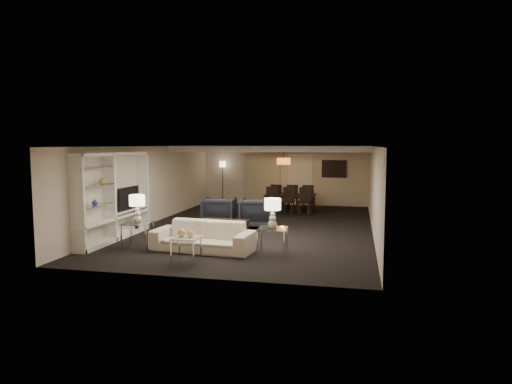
{
  "coord_description": "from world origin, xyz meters",
  "views": [
    {
      "loc": [
        3.01,
        -13.6,
        2.56
      ],
      "look_at": [
        0.0,
        0.0,
        1.1
      ],
      "focal_mm": 32.0,
      "sensor_mm": 36.0,
      "label": 1
    }
  ],
  "objects_px": {
    "chair_nr": "(304,201)",
    "armchair_left": "(219,212)",
    "sofa": "(203,236)",
    "chair_nm": "(288,201)",
    "vase_amber": "(102,180)",
    "chair_fm": "(293,197)",
    "pendant_light": "(284,161)",
    "chair_fl": "(278,197)",
    "floor_speaker": "(137,217)",
    "table_lamp_right": "(273,213)",
    "table_lamp_left": "(137,209)",
    "coffee_table": "(222,229)",
    "dining_table": "(290,203)",
    "side_table_right": "(272,241)",
    "floor_lamp": "(223,183)",
    "chair_nl": "(272,200)",
    "television": "(125,198)",
    "chair_fr": "(308,197)",
    "side_table_left": "(138,235)",
    "marble_table": "(186,250)",
    "vase_blue": "(95,202)",
    "armchair_right": "(257,213)"
  },
  "relations": [
    {
      "from": "chair_nr",
      "to": "armchair_left",
      "type": "bearing_deg",
      "value": -125.02
    },
    {
      "from": "sofa",
      "to": "chair_nm",
      "type": "height_order",
      "value": "chair_nm"
    },
    {
      "from": "vase_amber",
      "to": "chair_fm",
      "type": "xyz_separation_m",
      "value": [
        3.88,
        7.29,
        -1.15
      ]
    },
    {
      "from": "pendant_light",
      "to": "chair_fl",
      "type": "height_order",
      "value": "pendant_light"
    },
    {
      "from": "floor_speaker",
      "to": "sofa",
      "type": "bearing_deg",
      "value": -55.47
    },
    {
      "from": "table_lamp_right",
      "to": "table_lamp_left",
      "type": "bearing_deg",
      "value": 180.0
    },
    {
      "from": "armchair_left",
      "to": "chair_nm",
      "type": "relative_size",
      "value": 1.01
    },
    {
      "from": "coffee_table",
      "to": "vase_amber",
      "type": "distance_m",
      "value": 3.4
    },
    {
      "from": "dining_table",
      "to": "chair_fl",
      "type": "bearing_deg",
      "value": 132.58
    },
    {
      "from": "side_table_right",
      "to": "floor_lamp",
      "type": "height_order",
      "value": "floor_lamp"
    },
    {
      "from": "chair_nl",
      "to": "chair_nm",
      "type": "relative_size",
      "value": 1.0
    },
    {
      "from": "television",
      "to": "chair_fm",
      "type": "relative_size",
      "value": 1.11
    },
    {
      "from": "table_lamp_right",
      "to": "chair_fr",
      "type": "relative_size",
      "value": 0.7
    },
    {
      "from": "side_table_left",
      "to": "floor_lamp",
      "type": "distance_m",
      "value": 8.57
    },
    {
      "from": "marble_table",
      "to": "chair_nl",
      "type": "relative_size",
      "value": 0.56
    },
    {
      "from": "coffee_table",
      "to": "armchair_left",
      "type": "relative_size",
      "value": 1.34
    },
    {
      "from": "side_table_left",
      "to": "side_table_right",
      "type": "distance_m",
      "value": 3.4
    },
    {
      "from": "vase_blue",
      "to": "dining_table",
      "type": "relative_size",
      "value": 0.08
    },
    {
      "from": "armchair_left",
      "to": "vase_amber",
      "type": "bearing_deg",
      "value": 50.25
    },
    {
      "from": "armchair_left",
      "to": "chair_fr",
      "type": "height_order",
      "value": "chair_fr"
    },
    {
      "from": "vase_blue",
      "to": "floor_lamp",
      "type": "height_order",
      "value": "floor_lamp"
    },
    {
      "from": "side_table_left",
      "to": "floor_lamp",
      "type": "height_order",
      "value": "floor_lamp"
    },
    {
      "from": "dining_table",
      "to": "coffee_table",
      "type": "bearing_deg",
      "value": -102.49
    },
    {
      "from": "coffee_table",
      "to": "vase_blue",
      "type": "bearing_deg",
      "value": -146.85
    },
    {
      "from": "coffee_table",
      "to": "side_table_right",
      "type": "xyz_separation_m",
      "value": [
        1.7,
        -1.6,
        0.07
      ]
    },
    {
      "from": "dining_table",
      "to": "chair_nm",
      "type": "bearing_deg",
      "value": -90.13
    },
    {
      "from": "vase_amber",
      "to": "chair_fl",
      "type": "height_order",
      "value": "vase_amber"
    },
    {
      "from": "armchair_left",
      "to": "pendant_light",
      "type": "bearing_deg",
      "value": -117.91
    },
    {
      "from": "sofa",
      "to": "television",
      "type": "bearing_deg",
      "value": 160.61
    },
    {
      "from": "table_lamp_left",
      "to": "dining_table",
      "type": "relative_size",
      "value": 0.37
    },
    {
      "from": "floor_speaker",
      "to": "chair_nr",
      "type": "bearing_deg",
      "value": 23.39
    },
    {
      "from": "sofa",
      "to": "television",
      "type": "xyz_separation_m",
      "value": [
        -2.71,
        1.26,
        0.71
      ]
    },
    {
      "from": "armchair_right",
      "to": "side_table_right",
      "type": "xyz_separation_m",
      "value": [
        1.1,
        -3.3,
        -0.14
      ]
    },
    {
      "from": "armchair_left",
      "to": "vase_blue",
      "type": "distance_m",
      "value": 4.15
    },
    {
      "from": "side_table_right",
      "to": "television",
      "type": "distance_m",
      "value": 4.65
    },
    {
      "from": "television",
      "to": "vase_blue",
      "type": "xyz_separation_m",
      "value": [
        -0.03,
        -1.45,
        0.07
      ]
    },
    {
      "from": "television",
      "to": "chair_fl",
      "type": "height_order",
      "value": "television"
    },
    {
      "from": "chair_nl",
      "to": "chair_nr",
      "type": "distance_m",
      "value": 1.2
    },
    {
      "from": "table_lamp_right",
      "to": "chair_nr",
      "type": "distance_m",
      "value": 6.17
    },
    {
      "from": "vase_amber",
      "to": "chair_fm",
      "type": "relative_size",
      "value": 0.17
    },
    {
      "from": "chair_nr",
      "to": "armchair_right",
      "type": "bearing_deg",
      "value": -107.43
    },
    {
      "from": "vase_amber",
      "to": "chair_fm",
      "type": "height_order",
      "value": "vase_amber"
    },
    {
      "from": "side_table_right",
      "to": "chair_nr",
      "type": "height_order",
      "value": "chair_nr"
    },
    {
      "from": "sofa",
      "to": "marble_table",
      "type": "bearing_deg",
      "value": -84.52
    },
    {
      "from": "chair_fr",
      "to": "sofa",
      "type": "bearing_deg",
      "value": 72.24
    },
    {
      "from": "sofa",
      "to": "marble_table",
      "type": "xyz_separation_m",
      "value": [
        0.0,
        -1.1,
        -0.08
      ]
    },
    {
      "from": "sofa",
      "to": "table_lamp_left",
      "type": "xyz_separation_m",
      "value": [
        -1.7,
        0.0,
        0.62
      ]
    },
    {
      "from": "chair_nl",
      "to": "chair_fm",
      "type": "relative_size",
      "value": 1.0
    },
    {
      "from": "armchair_left",
      "to": "marble_table",
      "type": "bearing_deg",
      "value": 92.36
    },
    {
      "from": "armchair_left",
      "to": "chair_nr",
      "type": "xyz_separation_m",
      "value": [
        2.34,
        2.85,
        0.04
      ]
    }
  ]
}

